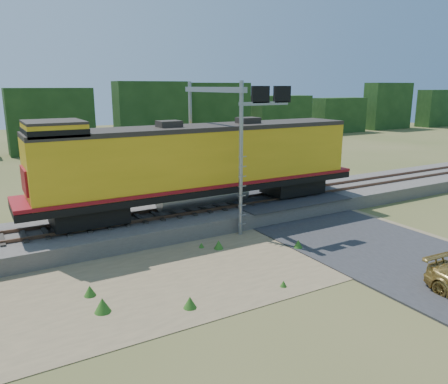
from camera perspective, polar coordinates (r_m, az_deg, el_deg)
ground at (r=18.48m, az=0.76°, el=-9.72°), size 140.00×140.00×0.00m
ballast at (r=23.38m, az=-6.79°, el=-3.68°), size 70.00×5.00×0.80m
rails at (r=23.24m, az=-6.82°, el=-2.55°), size 70.00×1.54×0.16m
dirt_shoulder at (r=18.03m, az=-5.63°, el=-10.34°), size 26.00×8.00×0.03m
road at (r=23.09m, az=14.95°, el=-5.10°), size 7.00×66.00×0.86m
tree_line_north at (r=53.45m, az=-20.78°, el=8.23°), size 130.00×3.00×6.50m
weed_clumps at (r=17.20m, az=-9.71°, el=-11.78°), size 15.00×6.20×0.56m
locomotive at (r=23.33m, az=-3.37°, el=3.88°), size 18.97×2.89×4.89m
signal_gantry at (r=23.08m, az=0.27°, el=9.51°), size 3.01×6.20×7.59m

